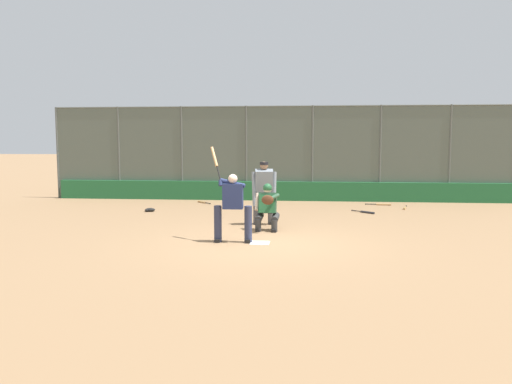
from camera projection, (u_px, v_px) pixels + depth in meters
ground_plane at (260, 243)px, 11.16m from camera, size 160.00×160.00×0.00m
home_plate_marker at (260, 243)px, 11.15m from camera, size 0.43×0.43×0.01m
backstop_fence at (279, 151)px, 19.22m from camera, size 17.96×0.08×3.65m
padding_wall at (279, 191)px, 19.27m from camera, size 17.52×0.18×0.74m
bleachers_beyond at (253, 180)px, 22.30m from camera, size 12.51×3.05×1.80m
batter_at_plate at (232, 205)px, 11.19m from camera, size 1.02×0.62×2.15m
catcher_behind_plate at (267, 206)px, 12.69m from camera, size 0.64×0.76×1.20m
umpire_home at (264, 191)px, 13.60m from camera, size 0.70×0.47×1.73m
spare_bat_near_backstop at (366, 212)px, 15.88m from camera, size 0.68×0.66×0.07m
spare_bat_by_padding at (203, 202)px, 18.52m from camera, size 0.61×0.66×0.07m
spare_bat_third_base_side at (405, 208)px, 16.91m from camera, size 0.29×0.86×0.07m
spare_bat_first_base_side at (382, 204)px, 17.85m from camera, size 0.91×0.13×0.07m
fielding_glove_on_dirt at (150, 210)px, 16.22m from camera, size 0.33×0.25×0.12m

